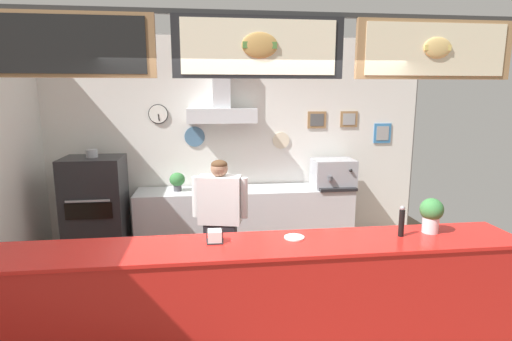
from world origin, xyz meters
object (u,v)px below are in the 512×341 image
potted_thyme (227,181)px  basil_vase (431,214)px  pepper_grinder (402,221)px  pizza_oven (96,213)px  napkin_holder (215,237)px  shop_worker (220,223)px  condiment_plate (294,237)px  potted_basil (177,180)px  espresso_machine (333,174)px  potted_oregano (203,184)px

potted_thyme → basil_vase: 2.81m
pepper_grinder → basil_vase: (0.30, 0.06, 0.03)m
pizza_oven → napkin_holder: pizza_oven is taller
shop_worker → condiment_plate: (0.60, -1.09, 0.21)m
shop_worker → potted_basil: bearing=-52.6°
potted_thyme → basil_vase: size_ratio=0.65×
espresso_machine → pepper_grinder: espresso_machine is taller
potted_basil → basil_vase: size_ratio=0.82×
pepper_grinder → basil_vase: bearing=11.1°
potted_oregano → pepper_grinder: size_ratio=0.65×
shop_worker → napkin_holder: bearing=98.2°
espresso_machine → napkin_holder: (-1.73, -2.22, -0.05)m
pizza_oven → potted_oregano: bearing=9.6°
napkin_holder → condiment_plate: size_ratio=0.81×
potted_thyme → pizza_oven: bearing=-171.5°
espresso_machine → potted_oregano: espresso_machine is taller
napkin_holder → basil_vase: bearing=0.1°
potted_basil → pepper_grinder: bearing=-48.3°
pepper_grinder → basil_vase: basil_vase is taller
potted_oregano → potted_thyme: size_ratio=0.88×
potted_thyme → potted_basil: (-0.67, 0.00, 0.03)m
shop_worker → potted_oregano: bearing=-67.7°
potted_oregano → condiment_plate: 2.35m
espresso_machine → condiment_plate: size_ratio=3.35×
potted_oregano → shop_worker: bearing=-80.2°
potted_oregano → napkin_holder: napkin_holder is taller
potted_thyme → pepper_grinder: pepper_grinder is taller
potted_basil → espresso_machine: bearing=-0.9°
pepper_grinder → shop_worker: bearing=142.8°
potted_oregano → potted_basil: size_ratio=0.70×
pizza_oven → potted_thyme: bearing=8.5°
pizza_oven → potted_oregano: size_ratio=8.67×
potted_oregano → pepper_grinder: 2.86m
pizza_oven → potted_thyme: 1.74m
shop_worker → pepper_grinder: size_ratio=5.57×
shop_worker → condiment_plate: bearing=131.3°
potted_thyme → condiment_plate: potted_thyme is taller
pizza_oven → potted_oregano: (1.36, 0.23, 0.29)m
pizza_oven → basil_vase: bearing=-30.5°
potted_basil → basil_vase: (2.36, -2.25, 0.11)m
potted_oregano → potted_thyme: (0.33, 0.02, 0.02)m
shop_worker → potted_oregano: (-0.19, 1.13, 0.21)m
shop_worker → espresso_machine: shop_worker is taller
potted_basil → condiment_plate: bearing=-63.2°
pizza_oven → potted_basil: 1.11m
shop_worker → condiment_plate: 1.26m
pizza_oven → basil_vase: (3.38, -1.99, 0.45)m
napkin_holder → basil_vase: size_ratio=0.45×
condiment_plate → shop_worker: bearing=118.7°
espresso_machine → pepper_grinder: (-0.12, -2.27, 0.04)m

